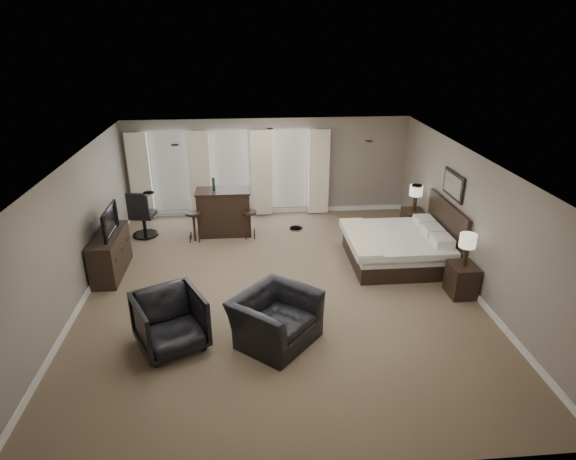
{
  "coord_description": "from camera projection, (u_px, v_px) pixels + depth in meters",
  "views": [
    {
      "loc": [
        -0.56,
        -8.26,
        4.84
      ],
      "look_at": [
        0.2,
        0.4,
        1.1
      ],
      "focal_mm": 30.0,
      "sensor_mm": 36.0,
      "label": 1
    }
  ],
  "objects": [
    {
      "name": "room",
      "position": [
        279.0,
        229.0,
        9.01
      ],
      "size": [
        7.6,
        8.6,
        2.64
      ],
      "color": "brown",
      "rests_on": "ground"
    },
    {
      "name": "window_bay",
      "position": [
        231.0,
        173.0,
        12.72
      ],
      "size": [
        5.25,
        0.2,
        2.3
      ],
      "color": "silver",
      "rests_on": "room"
    },
    {
      "name": "bed",
      "position": [
        396.0,
        234.0,
        10.34
      ],
      "size": [
        2.12,
        2.03,
        1.35
      ],
      "primitive_type": "cube",
      "color": "silver",
      "rests_on": "ground"
    },
    {
      "name": "nightstand_near",
      "position": [
        462.0,
        280.0,
        9.22
      ],
      "size": [
        0.47,
        0.58,
        0.63
      ],
      "primitive_type": "cube",
      "color": "black",
      "rests_on": "ground"
    },
    {
      "name": "nightstand_far",
      "position": [
        413.0,
        223.0,
        11.88
      ],
      "size": [
        0.48,
        0.58,
        0.64
      ],
      "primitive_type": "cube",
      "color": "black",
      "rests_on": "ground"
    },
    {
      "name": "lamp_near",
      "position": [
        466.0,
        250.0,
        8.97
      ],
      "size": [
        0.31,
        0.31,
        0.64
      ],
      "primitive_type": "cube",
      "color": "beige",
      "rests_on": "nightstand_near"
    },
    {
      "name": "lamp_far",
      "position": [
        415.0,
        198.0,
        11.62
      ],
      "size": [
        0.31,
        0.31,
        0.64
      ],
      "primitive_type": "cube",
      "color": "beige",
      "rests_on": "nightstand_far"
    },
    {
      "name": "wall_art",
      "position": [
        453.0,
        185.0,
        10.0
      ],
      "size": [
        0.04,
        0.96,
        0.56
      ],
      "primitive_type": "cube",
      "color": "slate",
      "rests_on": "room"
    },
    {
      "name": "dresser",
      "position": [
        110.0,
        254.0,
        9.96
      ],
      "size": [
        0.5,
        1.54,
        0.89
      ],
      "primitive_type": "cube",
      "color": "black",
      "rests_on": "ground"
    },
    {
      "name": "tv",
      "position": [
        107.0,
        231.0,
        9.76
      ],
      "size": [
        0.58,
        1.01,
        0.13
      ],
      "primitive_type": "imported",
      "rotation": [
        0.0,
        0.0,
        1.57
      ],
      "color": "black",
      "rests_on": "dresser"
    },
    {
      "name": "armchair_near",
      "position": [
        275.0,
        311.0,
        7.78
      ],
      "size": [
        1.47,
        1.51,
        1.12
      ],
      "primitive_type": "imported",
      "rotation": [
        0.0,
        0.0,
        0.85
      ],
      "color": "black",
      "rests_on": "ground"
    },
    {
      "name": "armchair_far",
      "position": [
        170.0,
        319.0,
        7.64
      ],
      "size": [
        1.32,
        1.29,
        1.03
      ],
      "primitive_type": "imported",
      "rotation": [
        0.0,
        0.0,
        0.46
      ],
      "color": "black",
      "rests_on": "ground"
    },
    {
      "name": "bar_counter",
      "position": [
        224.0,
        212.0,
        11.83
      ],
      "size": [
        1.32,
        0.69,
        1.15
      ],
      "primitive_type": "cube",
      "color": "black",
      "rests_on": "ground"
    },
    {
      "name": "bar_stool_left",
      "position": [
        194.0,
        227.0,
        11.51
      ],
      "size": [
        0.42,
        0.42,
        0.74
      ],
      "primitive_type": "cube",
      "rotation": [
        0.0,
        0.0,
        -0.22
      ],
      "color": "black",
      "rests_on": "ground"
    },
    {
      "name": "bar_stool_right",
      "position": [
        250.0,
        225.0,
        11.69
      ],
      "size": [
        0.36,
        0.36,
        0.69
      ],
      "primitive_type": "cube",
      "rotation": [
        0.0,
        0.0,
        0.1
      ],
      "color": "black",
      "rests_on": "ground"
    },
    {
      "name": "desk_chair",
      "position": [
        143.0,
        213.0,
        11.69
      ],
      "size": [
        0.69,
        0.69,
        1.2
      ],
      "primitive_type": "cube",
      "rotation": [
        0.0,
        0.0,
        3.0
      ],
      "color": "black",
      "rests_on": "ground"
    }
  ]
}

